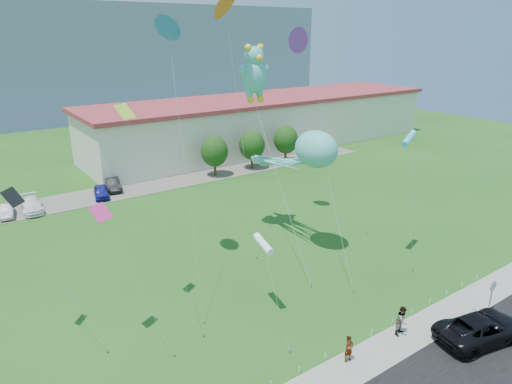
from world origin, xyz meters
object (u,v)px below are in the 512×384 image
at_px(parked_car_white, 32,205).
at_px(parked_car_blue, 101,192).
at_px(teddy_bear_kite, 254,72).
at_px(warehouse, 267,121).
at_px(stop_sign, 493,289).
at_px(octopus_kite, 306,155).
at_px(parked_car_silver, 6,211).
at_px(suv, 481,328).
at_px(pedestrian_right, 402,320).
at_px(pedestrian_left, 349,349).
at_px(parked_car_black, 113,184).

height_order(parked_car_white, parked_car_blue, parked_car_white).
bearing_deg(teddy_bear_kite, parked_car_blue, 117.28).
distance_m(parked_car_blue, teddy_bear_kite, 24.70).
xyz_separation_m(warehouse, stop_sign, (-16.50, -48.21, -2.26)).
height_order(parked_car_blue, octopus_kite, octopus_kite).
height_order(parked_car_silver, octopus_kite, octopus_kite).
xyz_separation_m(suv, parked_car_white, (-18.76, 39.67, -0.13)).
bearing_deg(teddy_bear_kite, suv, -84.63).
xyz_separation_m(stop_sign, parked_car_silver, (-24.60, 38.25, -1.19)).
bearing_deg(pedestrian_right, warehouse, 52.25).
bearing_deg(teddy_bear_kite, stop_sign, -75.27).
relative_size(stop_sign, pedestrian_right, 1.28).
xyz_separation_m(octopus_kite, teddy_bear_kite, (-1.81, 5.00, 6.55)).
height_order(octopus_kite, teddy_bear_kite, teddy_bear_kite).
bearing_deg(parked_car_blue, pedestrian_left, -72.26).
height_order(pedestrian_left, parked_car_black, pedestrian_left).
bearing_deg(pedestrian_left, teddy_bear_kite, 72.32).
height_order(pedestrian_left, parked_car_silver, pedestrian_left).
relative_size(pedestrian_right, parked_car_white, 0.40).
bearing_deg(pedestrian_right, suv, -52.54).
xyz_separation_m(warehouse, parked_car_blue, (-31.13, -9.82, -3.39)).
distance_m(suv, parked_car_blue, 41.26).
bearing_deg(parked_car_white, pedestrian_left, -69.64).
relative_size(stop_sign, parked_car_black, 0.59).
bearing_deg(warehouse, parked_car_black, -164.59).
relative_size(warehouse, suv, 10.13).
distance_m(stop_sign, suv, 3.71).
xyz_separation_m(pedestrian_left, pedestrian_right, (4.62, -0.13, 0.15)).
distance_m(warehouse, parked_car_black, 30.41).
xyz_separation_m(pedestrian_right, teddy_bear_kite, (1.53, 18.57, 13.90)).
bearing_deg(stop_sign, warehouse, 71.10).
bearing_deg(warehouse, pedestrian_right, -116.81).
bearing_deg(pedestrian_left, parked_car_white, 106.96).
bearing_deg(teddy_bear_kite, parked_car_black, 110.21).
bearing_deg(pedestrian_left, warehouse, 59.53).
height_order(parked_car_white, teddy_bear_kite, teddy_bear_kite).
xyz_separation_m(pedestrian_left, parked_car_blue, (-3.09, 36.38, -0.20)).
xyz_separation_m(warehouse, suv, (-19.83, -49.50, -3.23)).
height_order(parked_car_silver, parked_car_white, parked_car_white).
xyz_separation_m(suv, teddy_bear_kite, (-2.04, 21.75, 14.09)).
height_order(stop_sign, teddy_bear_kite, teddy_bear_kite).
bearing_deg(octopus_kite, suv, -89.20).
height_order(suv, parked_car_black, suv).
xyz_separation_m(pedestrian_right, parked_car_silver, (-17.69, 36.37, -0.40)).
bearing_deg(pedestrian_right, parked_car_blue, 90.99).
relative_size(stop_sign, octopus_kite, 0.18).
relative_size(warehouse, parked_car_silver, 16.32).
xyz_separation_m(parked_car_blue, octopus_kite, (11.06, -22.93, 7.70)).
relative_size(suv, parked_car_black, 1.41).
relative_size(parked_car_white, octopus_kite, 0.34).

